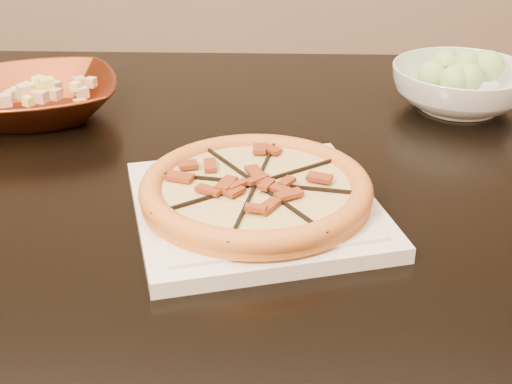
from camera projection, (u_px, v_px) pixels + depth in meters
dining_table at (189, 218)px, 1.00m from camera, size 1.42×0.91×0.75m
plate at (256, 207)px, 0.80m from camera, size 0.33×0.33×0.02m
pizza at (256, 189)px, 0.79m from camera, size 0.26×0.26×0.03m
bronze_bowl at (39, 98)px, 1.06m from camera, size 0.29×0.29×0.06m
mixed_dish at (34, 71)px, 1.04m from camera, size 0.10×0.12×0.03m
salad_bowl at (460, 88)px, 1.08m from camera, size 0.25×0.25×0.07m
salad at (464, 55)px, 1.06m from camera, size 0.09×0.10×0.04m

